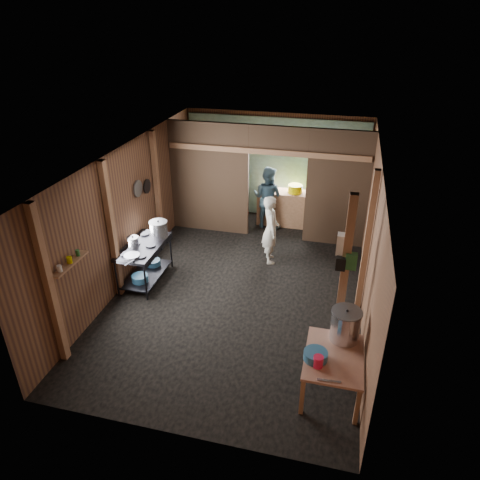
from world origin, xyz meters
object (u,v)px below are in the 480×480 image
(pink_bucket, at_px, (318,362))
(yellow_tub, at_px, (295,189))
(prep_table, at_px, (332,373))
(stock_pot, at_px, (345,326))
(cook, at_px, (271,230))
(gas_range, at_px, (145,263))
(stove_pot_large, at_px, (159,230))

(pink_bucket, xyz_separation_m, yellow_tub, (-1.06, 5.49, 0.23))
(pink_bucket, bearing_deg, prep_table, 52.04)
(stock_pot, distance_m, pink_bucket, 0.72)
(yellow_tub, bearing_deg, pink_bucket, -79.12)
(stock_pot, relative_size, cook, 0.34)
(stock_pot, relative_size, yellow_tub, 1.45)
(prep_table, bearing_deg, stock_pot, 74.18)
(gas_range, relative_size, stock_pot, 2.68)
(gas_range, relative_size, pink_bucket, 8.33)
(gas_range, xyz_separation_m, prep_table, (3.71, -2.00, -0.08))
(prep_table, relative_size, cook, 0.73)
(prep_table, distance_m, stock_pot, 0.68)
(prep_table, bearing_deg, pink_bucket, -127.96)
(gas_range, relative_size, cook, 0.91)
(gas_range, bearing_deg, pink_bucket, -32.72)
(prep_table, xyz_separation_m, yellow_tub, (-1.25, 5.23, 0.63))
(gas_range, height_order, stove_pot_large, stove_pot_large)
(stock_pot, xyz_separation_m, pink_bucket, (-0.31, -0.64, -0.15))
(stock_pot, height_order, cook, cook)
(prep_table, xyz_separation_m, pink_bucket, (-0.20, -0.25, 0.40))
(gas_range, xyz_separation_m, yellow_tub, (2.46, 3.23, 0.55))
(prep_table, relative_size, stove_pot_large, 3.01)
(stock_pot, bearing_deg, yellow_tub, 105.68)
(prep_table, xyz_separation_m, cook, (-1.49, 3.36, 0.42))
(prep_table, xyz_separation_m, stove_pot_large, (-3.54, 2.39, 0.63))
(stove_pot_large, height_order, stock_pot, stove_pot_large)
(prep_table, distance_m, cook, 3.70)
(yellow_tub, height_order, cook, cook)
(prep_table, relative_size, yellow_tub, 3.11)
(pink_bucket, relative_size, yellow_tub, 0.47)
(stove_pot_large, relative_size, pink_bucket, 2.22)
(yellow_tub, bearing_deg, stove_pot_large, -128.82)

